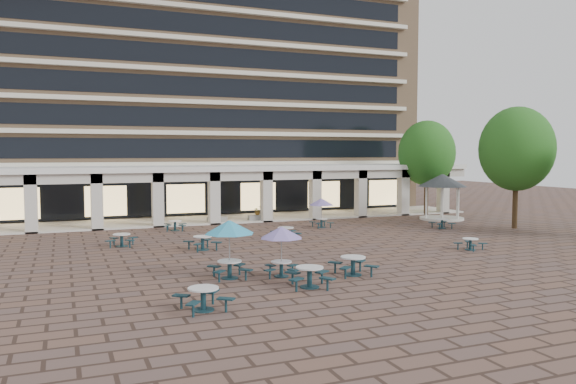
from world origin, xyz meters
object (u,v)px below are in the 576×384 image
Objects in this scene: gazebo at (442,186)px; planter_left at (217,216)px; picnic_table_1 at (310,275)px; picnic_table_0 at (203,297)px; planter_right at (258,215)px; picnic_table_2 at (470,243)px.

gazebo reaches higher than planter_left.
picnic_table_1 is at bearing -138.70° from gazebo.
planter_left reaches higher than picnic_table_0.
picnic_table_0 is at bearing -113.08° from planter_right.
picnic_table_0 is at bearing -105.86° from planter_left.
planter_right is at bearing 162.61° from gazebo.
picnic_table_1 is 1.47× the size of planter_right.
planter_right is (-6.80, 16.92, 0.08)m from picnic_table_2.
picnic_table_0 is at bearing -142.24° from gazebo.
gazebo is 15.17m from planter_right.
planter_left is (-17.61, 4.48, -2.23)m from gazebo.
picnic_table_2 is at bearing 36.59° from picnic_table_1.
planter_right reaches higher than picnic_table_1.
planter_right is at bearing 0.00° from planter_left.
planter_left is at bearing 165.72° from gazebo.
gazebo is 2.64× the size of planter_right.
planter_right reaches higher than picnic_table_2.
picnic_table_1 reaches higher than picnic_table_2.
planter_left is at bearing 100.40° from picnic_table_1.
picnic_table_0 is 1.32× the size of planter_right.
planter_right is (-14.31, 4.48, -2.31)m from gazebo.
planter_left reaches higher than picnic_table_2.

